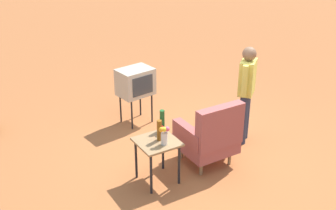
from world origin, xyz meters
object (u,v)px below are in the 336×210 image
(soda_can_red, at_px, (161,130))
(flower_vase, at_px, (164,135))
(bottle_wine_green, at_px, (162,120))
(tv_on_stand, at_px, (135,82))
(armchair, at_px, (210,136))
(bottle_tall_amber, at_px, (159,130))
(person_standing, at_px, (246,89))
(side_table, at_px, (157,147))

(soda_can_red, height_order, flower_vase, flower_vase)
(bottle_wine_green, bearing_deg, tv_on_stand, -103.34)
(armchair, xyz_separation_m, bottle_tall_amber, (0.85, -0.05, 0.31))
(person_standing, bearing_deg, soda_can_red, 4.65)
(tv_on_stand, relative_size, person_standing, 0.63)
(armchair, height_order, bottle_tall_amber, armchair)
(side_table, bearing_deg, bottle_tall_amber, -166.78)
(armchair, relative_size, side_table, 1.62)
(armchair, bearing_deg, bottle_wine_green, -21.40)
(armchair, height_order, side_table, armchair)
(armchair, xyz_separation_m, flower_vase, (0.85, 0.09, 0.30))
(side_table, relative_size, person_standing, 0.40)
(armchair, height_order, tv_on_stand, armchair)
(tv_on_stand, height_order, soda_can_red, tv_on_stand)
(side_table, xyz_separation_m, tv_on_stand, (-0.59, -1.79, 0.23))
(flower_vase, bearing_deg, bottle_wine_green, -116.40)
(bottle_wine_green, xyz_separation_m, bottle_tall_amber, (0.17, 0.22, -0.01))
(side_table, relative_size, tv_on_stand, 0.63)
(person_standing, distance_m, bottle_tall_amber, 1.79)
(person_standing, xyz_separation_m, bottle_wine_green, (1.60, 0.04, -0.12))
(bottle_tall_amber, xyz_separation_m, flower_vase, (0.00, 0.14, -0.00))
(soda_can_red, xyz_separation_m, flower_vase, (0.11, 0.26, 0.09))
(flower_vase, bearing_deg, tv_on_stand, -105.92)
(side_table, bearing_deg, flower_vase, 107.51)
(person_standing, relative_size, flower_vase, 6.19)
(armchair, relative_size, bottle_wine_green, 3.31)
(bottle_wine_green, bearing_deg, flower_vase, 63.60)
(tv_on_stand, bearing_deg, armchair, 99.38)
(side_table, height_order, bottle_wine_green, bottle_wine_green)
(bottle_wine_green, bearing_deg, person_standing, -178.45)
(bottle_tall_amber, bearing_deg, side_table, 13.22)
(person_standing, distance_m, soda_can_red, 1.69)
(person_standing, xyz_separation_m, bottle_tall_amber, (1.77, 0.26, -0.13))
(soda_can_red, bearing_deg, side_table, 42.67)
(armchair, relative_size, tv_on_stand, 1.03)
(bottle_wine_green, distance_m, bottle_tall_amber, 0.28)
(armchair, bearing_deg, person_standing, -161.57)
(flower_vase, bearing_deg, bottle_tall_amber, -91.75)
(armchair, relative_size, bottle_tall_amber, 3.53)
(side_table, distance_m, tv_on_stand, 1.90)
(tv_on_stand, bearing_deg, bottle_tall_amber, 73.02)
(side_table, height_order, person_standing, person_standing)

